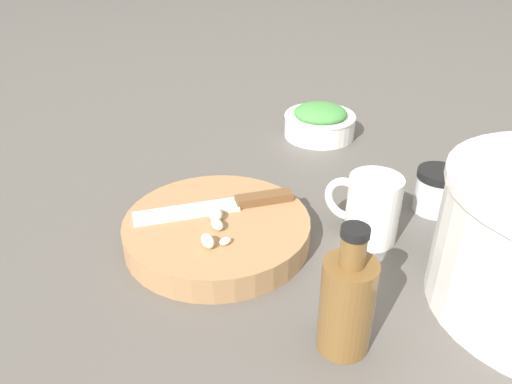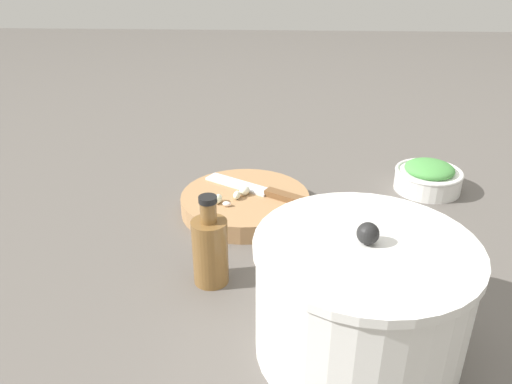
# 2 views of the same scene
# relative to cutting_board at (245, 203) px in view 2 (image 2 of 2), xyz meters

# --- Properties ---
(ground_plane) EXTENTS (5.00, 5.00, 0.00)m
(ground_plane) POSITION_rel_cutting_board_xyz_m (-0.08, 0.07, -0.02)
(ground_plane) COLOR #56514C
(cutting_board) EXTENTS (0.26, 0.26, 0.04)m
(cutting_board) POSITION_rel_cutting_board_xyz_m (0.00, 0.00, 0.00)
(cutting_board) COLOR #9E754C
(cutting_board) RESTS_ON ground_plane
(chef_knife) EXTENTS (0.22, 0.14, 0.01)m
(chef_knife) POSITION_rel_cutting_board_xyz_m (-0.03, -0.01, 0.02)
(chef_knife) COLOR brown
(chef_knife) RESTS_ON cutting_board
(garlic_cloves) EXTENTS (0.08, 0.07, 0.02)m
(garlic_cloves) POSITION_rel_cutting_board_xyz_m (0.02, 0.02, 0.03)
(garlic_cloves) COLOR silver
(garlic_cloves) RESTS_ON cutting_board
(herb_bowl) EXTENTS (0.15, 0.15, 0.07)m
(herb_bowl) POSITION_rel_cutting_board_xyz_m (-0.40, -0.12, 0.01)
(herb_bowl) COLOR silver
(herb_bowl) RESTS_ON ground_plane
(spice_jar) EXTENTS (0.07, 0.07, 0.07)m
(spice_jar) POSITION_rel_cutting_board_xyz_m (-0.29, 0.19, 0.02)
(spice_jar) COLOR silver
(spice_jar) RESTS_ON ground_plane
(coffee_mug) EXTENTS (0.07, 0.11, 0.10)m
(coffee_mug) POSITION_rel_cutting_board_xyz_m (-0.16, 0.15, 0.03)
(coffee_mug) COLOR silver
(coffee_mug) RESTS_ON ground_plane
(oil_bottle) EXTENTS (0.06, 0.06, 0.16)m
(oil_bottle) POSITION_rel_cutting_board_xyz_m (0.04, 0.24, 0.04)
(oil_bottle) COLOR brown
(oil_bottle) RESTS_ON ground_plane
(stock_pot) EXTENTS (0.28, 0.28, 0.20)m
(stock_pot) POSITION_rel_cutting_board_xyz_m (-0.18, 0.38, 0.07)
(stock_pot) COLOR silver
(stock_pot) RESTS_ON ground_plane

